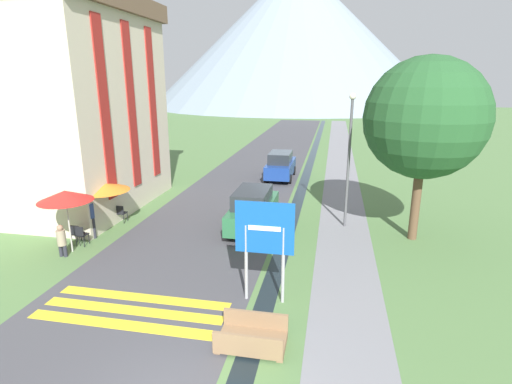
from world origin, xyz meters
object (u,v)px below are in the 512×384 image
Objects in this scene: cafe_chair_far_left at (121,212)px; person_seated_far at (61,239)px; footbridge at (252,338)px; parked_car_far at (281,165)px; cafe_chair_near_right at (81,234)px; parked_car_near at (253,209)px; streetlamp at (349,151)px; tree_by_path at (425,118)px; cafe_umbrella_middle_orange at (103,187)px; person_standing_terrace at (90,215)px; hotel_building at (79,97)px; cafe_umbrella_front_red at (65,196)px; road_sign at (265,238)px; cafe_chair_near_left at (76,233)px.

cafe_chair_far_left is 0.67× the size of person_seated_far.
cafe_chair_far_left reaches higher than footbridge.
cafe_chair_near_right is (-6.31, -12.72, -0.39)m from parked_car_far.
person_seated_far is (-6.42, -4.32, -0.21)m from parked_car_near.
cafe_chair_near_right is at bearing 148.85° from footbridge.
cafe_chair_far_left is 0.14× the size of streetlamp.
cafe_chair_near_right is 14.27m from tree_by_path.
tree_by_path reaches higher than parked_car_near.
parked_car_near is at bearing 11.22° from cafe_umbrella_middle_orange.
parked_car_near is at bearing 2.58° from cafe_chair_far_left.
person_standing_terrace is (-6.39, -2.46, 0.10)m from parked_car_near.
hotel_building is 4.19× the size of cafe_umbrella_front_red.
hotel_building is 10.25m from parked_car_near.
cafe_chair_near_right is at bearing 87.47° from cafe_umbrella_front_red.
cafe_chair_far_left is 0.37× the size of cafe_umbrella_middle_orange.
cafe_umbrella_middle_orange is (-0.11, 2.02, 1.41)m from cafe_chair_near_right.
road_sign is (10.53, -7.47, -3.54)m from hotel_building.
road_sign is 6.24m from parked_car_near.
parked_car_near is at bearing 33.92° from person_seated_far.
road_sign is 8.45m from cafe_chair_near_right.
cafe_umbrella_middle_orange is (2.54, -2.81, -3.66)m from hotel_building.
person_seated_far is at bearing -91.21° from person_standing_terrace.
person_standing_terrace is (0.04, 1.86, 0.31)m from person_seated_far.
person_standing_terrace is 11.26m from streetlamp.
footbridge is (10.59, -9.63, -5.35)m from hotel_building.
hotel_building is 5.27m from cafe_umbrella_middle_orange.
person_seated_far is at bearing -66.29° from hotel_building.
streetlamp reaches higher than cafe_umbrella_middle_orange.
parked_car_far is at bearing 90.24° from parked_car_near.
cafe_umbrella_front_red reaches higher than cafe_chair_far_left.
footbridge is at bearing -122.45° from tree_by_path.
cafe_chair_far_left is at bearing 135.63° from footbridge.
cafe_chair_near_right is 0.35× the size of cafe_umbrella_front_red.
person_standing_terrace is at bearing 156.34° from road_sign.
parked_car_near is 1.79× the size of cafe_umbrella_front_red.
tree_by_path reaches higher than person_seated_far.
cafe_chair_near_left is at bearing -117.40° from parked_car_far.
cafe_umbrella_middle_orange is at bearing 93.26° from person_standing_terrace.
cafe_chair_near_right is (-7.95, 4.80, 0.29)m from footbridge.
cafe_umbrella_front_red is 1.62m from person_seated_far.
streetlamp is at bearing 18.48° from person_standing_terrace.
cafe_chair_far_left is at bearing -177.47° from tree_by_path.
parked_car_near reaches higher than cafe_chair_far_left.
cafe_chair_near_left is at bearing 98.62° from person_seated_far.
cafe_umbrella_front_red is 1.95× the size of person_seated_far.
tree_by_path reaches higher than road_sign.
cafe_chair_far_left is (-6.11, -9.94, -0.39)m from parked_car_far.
cafe_umbrella_middle_orange is at bearing 91.82° from cafe_umbrella_front_red.
cafe_chair_near_right is (-7.88, 2.64, -1.53)m from road_sign.
cafe_chair_far_left is at bearing 86.29° from cafe_umbrella_front_red.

